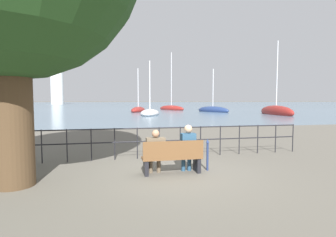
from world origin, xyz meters
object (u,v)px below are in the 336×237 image
at_px(seated_person_left, 155,150).
at_px(sailboat_0, 150,113).
at_px(sailboat_2, 276,112).
at_px(harbor_lighthouse, 57,80).
at_px(park_bench, 172,158).
at_px(seated_person_right, 188,146).
at_px(closed_umbrella, 208,153).
at_px(sailboat_1, 138,110).
at_px(sailboat_4, 213,110).
at_px(sailboat_3, 171,108).

distance_m(seated_person_left, sailboat_0, 28.81).
bearing_deg(sailboat_2, seated_person_left, -122.58).
distance_m(sailboat_2, harbor_lighthouse, 117.98).
relative_size(park_bench, sailboat_0, 0.19).
relative_size(seated_person_right, closed_umbrella, 1.46).
bearing_deg(sailboat_1, park_bench, -74.67).
distance_m(sailboat_0, sailboat_4, 13.47).
relative_size(seated_person_left, harbor_lighthouse, 0.05).
xyz_separation_m(sailboat_4, harbor_lighthouse, (-43.20, 97.08, 11.69)).
relative_size(sailboat_1, harbor_lighthouse, 0.30).
bearing_deg(sailboat_3, sailboat_1, -160.44).
bearing_deg(sailboat_2, sailboat_3, 123.87).
height_order(park_bench, sailboat_0, sailboat_0).
relative_size(seated_person_left, sailboat_0, 0.14).
distance_m(seated_person_left, harbor_lighthouse, 135.52).
bearing_deg(sailboat_2, closed_umbrella, -120.60).
bearing_deg(closed_umbrella, sailboat_1, 87.22).
bearing_deg(park_bench, sailboat_3, 77.17).
bearing_deg(closed_umbrella, seated_person_right, -174.45).
xyz_separation_m(closed_umbrella, sailboat_4, (14.22, 35.08, -0.19)).
bearing_deg(sailboat_3, seated_person_right, -127.03).
bearing_deg(park_bench, closed_umbrella, 7.22).
bearing_deg(sailboat_2, harbor_lighthouse, 121.51).
relative_size(sailboat_2, harbor_lighthouse, 0.41).
distance_m(park_bench, sailboat_3, 46.71).
height_order(seated_person_left, harbor_lighthouse, harbor_lighthouse).
relative_size(sailboat_1, sailboat_3, 0.65).
height_order(closed_umbrella, harbor_lighthouse, harbor_lighthouse).
xyz_separation_m(seated_person_left, closed_umbrella, (1.48, 0.06, -0.16)).
height_order(park_bench, sailboat_4, sailboat_4).
bearing_deg(sailboat_4, park_bench, -134.91).
relative_size(sailboat_0, sailboat_2, 0.79).
height_order(closed_umbrella, sailboat_1, sailboat_1).
xyz_separation_m(sailboat_3, sailboat_4, (4.88, -10.33, -0.04)).
distance_m(park_bench, closed_umbrella, 1.04).
bearing_deg(seated_person_left, sailboat_0, 82.10).
bearing_deg(sailboat_4, sailboat_1, 144.75).
bearing_deg(sailboat_4, closed_umbrella, -133.56).
bearing_deg(park_bench, seated_person_right, 9.40).
bearing_deg(seated_person_left, sailboat_3, 76.62).
distance_m(sailboat_0, sailboat_3, 18.27).
distance_m(seated_person_right, closed_umbrella, 0.63).
distance_m(seated_person_right, sailboat_4, 38.13).
bearing_deg(sailboat_0, seated_person_right, -83.34).
relative_size(seated_person_right, sailboat_0, 0.15).
distance_m(closed_umbrella, sailboat_3, 46.36).
xyz_separation_m(sailboat_0, sailboat_1, (-0.63, 9.63, 0.04)).
bearing_deg(sailboat_1, sailboat_3, 63.92).
bearing_deg(sailboat_1, seated_person_right, -74.01).
height_order(sailboat_3, harbor_lighthouse, harbor_lighthouse).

